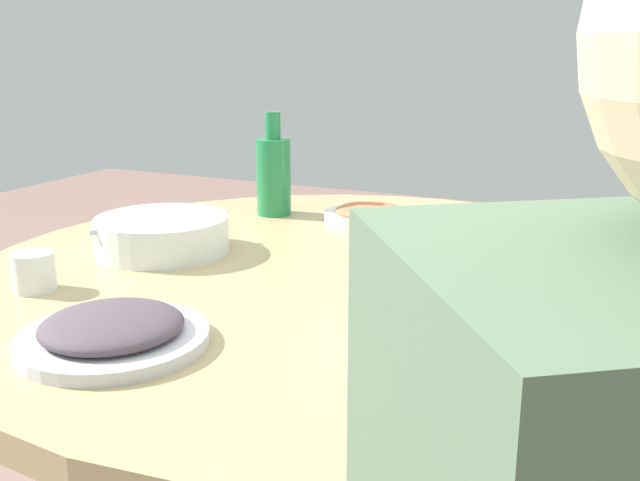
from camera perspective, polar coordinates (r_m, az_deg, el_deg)
round_dining_table at (r=1.28m, az=1.58°, el=-6.31°), size 1.28×1.28×0.72m
rice_bowl at (r=0.94m, az=13.65°, el=-6.06°), size 0.29×0.29×0.09m
soup_bowl at (r=1.38m, az=-12.13°, el=0.37°), size 0.24×0.24×0.07m
dish_tofu_braise at (r=1.58m, az=3.91°, el=2.04°), size 0.20×0.20×0.04m
dish_eggplant at (r=0.98m, az=-15.80°, el=-6.81°), size 0.24×0.24×0.05m
dish_shrimp at (r=1.60m, az=15.70°, el=1.67°), size 0.24×0.24×0.05m
dish_greens at (r=1.33m, az=13.09°, el=-0.83°), size 0.21×0.21×0.05m
green_bottle at (r=1.64m, az=-3.63°, el=5.20°), size 0.08×0.08×0.23m
tea_cup_near at (r=1.26m, az=23.59°, el=-2.05°), size 0.08×0.08×0.06m
tea_cup_far at (r=1.22m, az=-21.32°, el=-2.26°), size 0.07×0.07×0.06m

